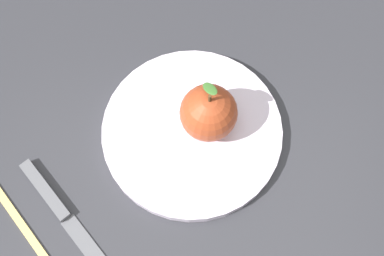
# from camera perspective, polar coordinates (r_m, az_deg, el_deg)

# --- Properties ---
(ground_plane) EXTENTS (2.40, 2.40, 0.00)m
(ground_plane) POSITION_cam_1_polar(r_m,az_deg,el_deg) (0.62, -1.95, -2.78)
(ground_plane) COLOR #2D2D33
(dinner_plate) EXTENTS (0.22, 0.22, 0.01)m
(dinner_plate) POSITION_cam_1_polar(r_m,az_deg,el_deg) (0.62, -0.00, -0.39)
(dinner_plate) COLOR silver
(dinner_plate) RESTS_ON ground_plane
(apple) EXTENTS (0.07, 0.07, 0.08)m
(apple) POSITION_cam_1_polar(r_m,az_deg,el_deg) (0.58, 1.91, 1.76)
(apple) COLOR #9E3D1E
(apple) RESTS_ON dinner_plate
(knife) EXTENTS (0.17, 0.16, 0.01)m
(knife) POSITION_cam_1_polar(r_m,az_deg,el_deg) (0.61, -14.16, -10.01)
(knife) COLOR #59595E
(knife) RESTS_ON ground_plane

